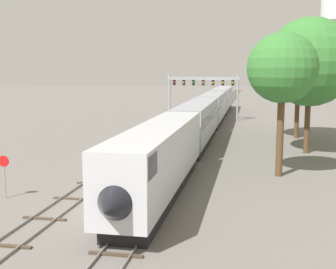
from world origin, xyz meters
TOP-DOWN VIEW (x-y plane):
  - ground_plane at (0.00, 0.00)m, footprint 400.00×400.00m
  - track_main at (2.00, 60.00)m, footprint 2.60×200.00m
  - track_near at (-3.50, 40.00)m, footprint 2.60×160.00m
  - passenger_train at (2.00, 35.17)m, footprint 3.04×83.18m
  - signal_gantry at (-0.25, 49.82)m, footprint 12.10×0.49m
  - stop_sign at (-8.00, 1.48)m, footprint 0.76×0.08m
  - trackside_tree_left at (10.20, 11.23)m, footprint 5.50×5.50m
  - trackside_tree_mid at (13.42, 32.10)m, footprint 8.94×8.94m
  - trackside_tree_right at (13.48, 21.91)m, footprint 8.85×8.85m

SIDE VIEW (x-z plane):
  - ground_plane at x=0.00m, z-range 0.00..0.00m
  - track_main at x=2.00m, z-range -0.01..0.15m
  - track_near at x=-3.50m, z-range -0.01..0.15m
  - stop_sign at x=-8.00m, z-range 0.43..3.31m
  - passenger_train at x=2.00m, z-range 0.20..5.00m
  - signal_gantry at x=-0.25m, z-range 1.84..9.39m
  - trackside_tree_left at x=10.20m, z-range 2.86..14.22m
  - trackside_tree_mid at x=13.42m, z-range 2.17..15.47m
  - trackside_tree_right at x=13.48m, z-range 2.37..16.00m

